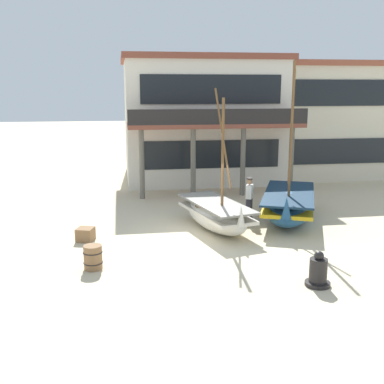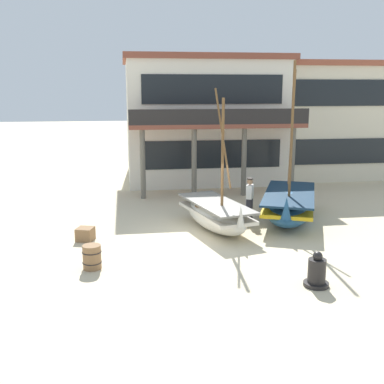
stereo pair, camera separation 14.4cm
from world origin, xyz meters
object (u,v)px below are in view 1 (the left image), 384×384
at_px(fishing_boat_near_left, 289,205).
at_px(harbor_building_annex, 338,119).
at_px(fisherman_by_hull, 249,200).
at_px(cargo_crate, 85,234).
at_px(wooden_barrel, 93,257).
at_px(harbor_building_main, 200,118).
at_px(fishing_boat_centre_large, 216,214).
at_px(capstan_winch, 318,272).

relative_size(fishing_boat_near_left, harbor_building_annex, 0.58).
xyz_separation_m(fisherman_by_hull, cargo_crate, (-6.12, -1.60, -0.61)).
xyz_separation_m(fishing_boat_near_left, fisherman_by_hull, (-1.54, 0.17, 0.22)).
relative_size(wooden_barrel, cargo_crate, 1.32).
bearing_deg(harbor_building_annex, cargo_crate, -141.55).
bearing_deg(wooden_barrel, fishing_boat_near_left, 29.27).
distance_m(fisherman_by_hull, harbor_building_main, 9.83).
bearing_deg(harbor_building_annex, wooden_barrel, -134.78).
bearing_deg(fishing_boat_centre_large, harbor_building_main, 83.56).
xyz_separation_m(fishing_boat_near_left, harbor_building_main, (-1.86, 9.67, 2.76)).
relative_size(cargo_crate, harbor_building_main, 0.06).
xyz_separation_m(fishing_boat_near_left, fishing_boat_centre_large, (-3.04, -0.81, -0.05)).
relative_size(fishing_boat_near_left, harbor_building_main, 0.66).
bearing_deg(harbor_building_main, cargo_crate, -117.58).
xyz_separation_m(fishing_boat_centre_large, cargo_crate, (-4.62, -0.62, -0.35)).
distance_m(fisherman_by_hull, capstan_winch, 6.32).
relative_size(cargo_crate, harbor_building_annex, 0.05).
xyz_separation_m(capstan_winch, harbor_building_main, (-0.45, 15.80, 3.01)).
relative_size(capstan_winch, harbor_building_main, 0.10).
xyz_separation_m(harbor_building_main, harbor_building_annex, (8.41, 0.18, -0.12)).
bearing_deg(cargo_crate, harbor_building_main, 62.42).
distance_m(fishing_boat_centre_large, harbor_building_annex, 14.59).
height_order(cargo_crate, harbor_building_main, harbor_building_main).
distance_m(fisherman_by_hull, harbor_building_annex, 12.84).
bearing_deg(harbor_building_annex, fishing_boat_near_left, -123.62).
xyz_separation_m(wooden_barrel, harbor_building_annex, (13.82, 13.93, 2.91)).
distance_m(fishing_boat_near_left, harbor_building_main, 10.22).
bearing_deg(capstan_winch, fishing_boat_centre_large, 107.01).
bearing_deg(fishing_boat_centre_large, wooden_barrel, -142.33).
distance_m(wooden_barrel, harbor_building_main, 15.07).
xyz_separation_m(wooden_barrel, harbor_building_main, (5.41, 13.74, 3.02)).
distance_m(fishing_boat_near_left, capstan_winch, 6.30).
distance_m(fishing_boat_near_left, wooden_barrel, 8.34).
height_order(wooden_barrel, harbor_building_annex, harbor_building_annex).
bearing_deg(fishing_boat_near_left, harbor_building_main, 100.90).
relative_size(fishing_boat_centre_large, harbor_building_main, 0.56).
height_order(fishing_boat_near_left, wooden_barrel, fishing_boat_near_left).
height_order(fisherman_by_hull, harbor_building_main, harbor_building_main).
xyz_separation_m(fishing_boat_centre_large, capstan_winch, (1.63, -5.32, -0.20)).
bearing_deg(fishing_boat_near_left, fishing_boat_centre_large, -165.09).
height_order(fishing_boat_centre_large, fisherman_by_hull, fishing_boat_centre_large).
bearing_deg(harbor_building_main, wooden_barrel, -111.48).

